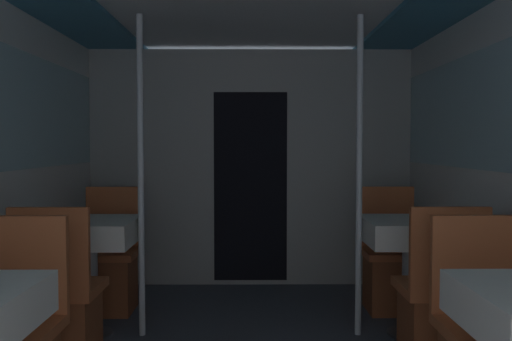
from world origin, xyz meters
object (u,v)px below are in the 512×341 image
at_px(chair_left_near_1, 61,316).
at_px(support_pole_right_1, 359,176).
at_px(dining_table_right_1, 412,239).
at_px(chair_right_far_1, 391,272).
at_px(chair_left_far_1, 109,273).
at_px(dining_table_left_1, 88,239).
at_px(chair_right_near_1, 438,315).
at_px(support_pole_left_1, 141,177).

height_order(chair_left_near_1, support_pole_right_1, support_pole_right_1).
distance_m(dining_table_right_1, chair_right_far_1, 0.64).
xyz_separation_m(chair_left_far_1, support_pole_right_1, (1.75, -0.54, 0.74)).
relative_size(dining_table_left_1, chair_left_near_1, 0.83).
bearing_deg(support_pole_right_1, dining_table_left_1, 180.00).
bearing_deg(dining_table_left_1, chair_left_near_1, -90.00).
bearing_deg(support_pole_right_1, chair_right_near_1, -57.40).
bearing_deg(chair_left_far_1, chair_right_near_1, 152.77).
xyz_separation_m(chair_left_far_1, dining_table_right_1, (2.09, -0.54, 0.34)).
height_order(support_pole_left_1, chair_right_near_1, support_pole_left_1).
bearing_deg(chair_left_far_1, chair_left_near_1, 90.00).
height_order(dining_table_right_1, chair_right_near_1, chair_right_near_1).
height_order(dining_table_left_1, support_pole_right_1, support_pole_right_1).
bearing_deg(chair_right_near_1, chair_right_far_1, 90.00).
xyz_separation_m(dining_table_left_1, support_pole_right_1, (1.75, 0.00, 0.40)).
height_order(chair_right_near_1, support_pole_right_1, support_pole_right_1).
relative_size(support_pole_left_1, support_pole_right_1, 1.00).
bearing_deg(dining_table_right_1, chair_left_far_1, 165.57).
distance_m(support_pole_left_1, dining_table_right_1, 1.80).
bearing_deg(chair_left_far_1, support_pole_right_1, 162.89).
bearing_deg(support_pole_right_1, support_pole_left_1, 180.00).
height_order(support_pole_left_1, support_pole_right_1, same).
height_order(chair_left_far_1, support_pole_right_1, support_pole_right_1).
relative_size(support_pole_left_1, chair_right_far_1, 2.26).
bearing_deg(dining_table_right_1, dining_table_left_1, 180.00).
bearing_deg(support_pole_left_1, chair_left_near_1, -122.60).
bearing_deg(chair_right_far_1, chair_left_near_1, 27.23).
distance_m(chair_left_far_1, chair_right_far_1, 2.09).
xyz_separation_m(dining_table_left_1, dining_table_right_1, (2.09, 0.00, 0.00)).
relative_size(dining_table_left_1, chair_right_near_1, 0.83).
bearing_deg(chair_right_near_1, chair_left_far_1, 152.77).
distance_m(dining_table_left_1, chair_left_far_1, 0.64).
distance_m(dining_table_right_1, chair_right_near_1, 0.64).
relative_size(dining_table_left_1, support_pole_left_1, 0.37).
bearing_deg(dining_table_left_1, chair_right_far_1, 14.43).
bearing_deg(dining_table_right_1, support_pole_right_1, 180.00).
xyz_separation_m(chair_right_far_1, support_pole_right_1, (-0.34, -0.54, 0.74)).
xyz_separation_m(chair_left_near_1, support_pole_left_1, (0.34, 0.54, 0.74)).
xyz_separation_m(dining_table_left_1, support_pole_left_1, (0.34, 0.00, 0.40)).
bearing_deg(chair_left_far_1, chair_right_far_1, -180.00).
distance_m(chair_left_far_1, support_pole_left_1, 0.98).
bearing_deg(chair_right_far_1, dining_table_right_1, 90.00).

